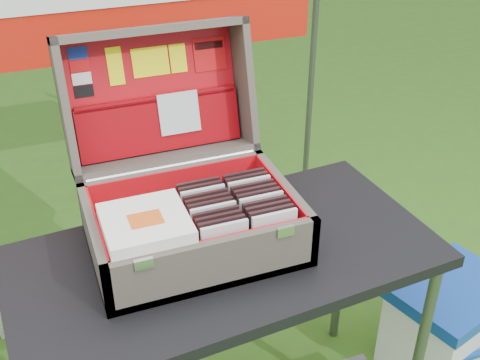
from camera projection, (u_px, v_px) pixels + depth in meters
name	position (u px, v px, depth m)	size (l,w,h in m)	color
table	(226.00, 347.00, 2.02)	(1.29, 0.64, 0.81)	black
table_top	(225.00, 258.00, 1.83)	(1.29, 0.64, 0.04)	black
table_leg_fr	(418.00, 360.00, 2.00)	(0.04, 0.04, 0.77)	#59595B
table_leg_bl	(41.00, 343.00, 2.07)	(0.04, 0.04, 0.77)	#59595B
table_leg_br	(341.00, 265.00, 2.42)	(0.04, 0.04, 0.77)	#59595B
suitcase	(185.00, 157.00, 1.74)	(0.61, 0.60, 0.56)	#635C51
suitcase_base_bottom	(195.00, 243.00, 1.84)	(0.61, 0.44, 0.02)	#635C51
suitcase_base_wall_front	(216.00, 266.00, 1.63)	(0.61, 0.02, 0.16)	#635C51
suitcase_base_wall_back	(175.00, 189.00, 1.96)	(0.61, 0.02, 0.16)	#635C51
suitcase_base_wall_left	(95.00, 245.00, 1.71)	(0.02, 0.44, 0.16)	#635C51
suitcase_base_wall_right	(284.00, 205.00, 1.89)	(0.02, 0.44, 0.16)	#635C51
suitcase_liner_floor	(195.00, 239.00, 1.83)	(0.57, 0.39, 0.01)	red
suitcase_latch_left	(144.00, 264.00, 1.53)	(0.05, 0.01, 0.03)	silver
suitcase_latch_right	(285.00, 231.00, 1.65)	(0.05, 0.01, 0.03)	silver
suitcase_hinge	(173.00, 166.00, 1.93)	(0.02, 0.02, 0.55)	silver
suitcase_lid_back	(154.00, 93.00, 2.01)	(0.61, 0.44, 0.02)	#635C51
suitcase_lid_rim_far	(149.00, 30.00, 1.88)	(0.61, 0.02, 0.16)	#635C51
suitcase_lid_rim_near	(166.00, 157.00, 2.00)	(0.61, 0.02, 0.16)	#635C51
suitcase_lid_rim_left	(65.00, 109.00, 1.85)	(0.02, 0.44, 0.16)	#635C51
suitcase_lid_rim_right	(243.00, 83.00, 2.03)	(0.02, 0.44, 0.16)	#635C51
suitcase_lid_liner	(154.00, 94.00, 1.99)	(0.56, 0.39, 0.01)	red
suitcase_liner_wall_front	(214.00, 259.00, 1.64)	(0.57, 0.01, 0.14)	red
suitcase_liner_wall_back	(176.00, 189.00, 1.95)	(0.57, 0.01, 0.14)	red
suitcase_liner_wall_left	(100.00, 241.00, 1.71)	(0.01, 0.39, 0.14)	red
suitcase_liner_wall_right	(279.00, 202.00, 1.88)	(0.01, 0.39, 0.14)	red
suitcase_lid_pocket	(160.00, 125.00, 2.01)	(0.55, 0.18, 0.03)	maroon
suitcase_pocket_edge	(157.00, 99.00, 1.98)	(0.54, 0.02, 0.02)	maroon
suitcase_pocket_cd	(179.00, 113.00, 2.00)	(0.14, 0.14, 0.01)	silver
lid_sticker_cc_a	(77.00, 53.00, 1.87)	(0.06, 0.04, 0.00)	#1933B2
lid_sticker_cc_b	(80.00, 66.00, 1.89)	(0.06, 0.04, 0.00)	red
lid_sticker_cc_c	(82.00, 79.00, 1.90)	(0.06, 0.04, 0.00)	white
lid_sticker_cc_d	(84.00, 91.00, 1.91)	(0.06, 0.04, 0.00)	black
lid_card_neon_tall	(115.00, 66.00, 1.92)	(0.05, 0.12, 0.00)	#F7F20D
lid_card_neon_main	(150.00, 62.00, 1.96)	(0.12, 0.09, 0.00)	#F7F20D
lid_card_neon_small	(178.00, 58.00, 1.99)	(0.05, 0.09, 0.00)	#F7F20D
lid_sticker_band	(210.00, 54.00, 2.02)	(0.11, 0.11, 0.00)	red
lid_sticker_band_bar	(209.00, 45.00, 2.01)	(0.10, 0.02, 0.00)	black
cd_left_0	(225.00, 247.00, 1.66)	(0.14, 0.01, 0.16)	silver
cd_left_1	(222.00, 242.00, 1.68)	(0.14, 0.01, 0.16)	black
cd_left_2	(219.00, 237.00, 1.70)	(0.14, 0.01, 0.16)	black
cd_left_3	(216.00, 233.00, 1.72)	(0.14, 0.01, 0.16)	black
cd_left_4	(214.00, 228.00, 1.74)	(0.14, 0.01, 0.16)	silver
cd_left_5	(211.00, 223.00, 1.76)	(0.14, 0.01, 0.16)	black
cd_left_6	(209.00, 219.00, 1.78)	(0.14, 0.01, 0.16)	black
cd_left_7	(206.00, 215.00, 1.80)	(0.14, 0.01, 0.16)	black
cd_left_8	(204.00, 210.00, 1.82)	(0.14, 0.01, 0.16)	silver
cd_left_9	(201.00, 206.00, 1.84)	(0.14, 0.01, 0.16)	black
cd_left_10	(199.00, 202.00, 1.85)	(0.14, 0.01, 0.16)	black
cd_right_0	(274.00, 236.00, 1.71)	(0.14, 0.01, 0.16)	silver
cd_right_1	(271.00, 231.00, 1.73)	(0.14, 0.01, 0.16)	black
cd_right_2	(267.00, 226.00, 1.75)	(0.14, 0.01, 0.16)	black
cd_right_3	(264.00, 222.00, 1.76)	(0.14, 0.01, 0.16)	black
cd_right_4	(261.00, 217.00, 1.78)	(0.14, 0.01, 0.16)	silver
cd_right_5	(258.00, 213.00, 1.80)	(0.14, 0.01, 0.16)	black
cd_right_6	(255.00, 209.00, 1.82)	(0.14, 0.01, 0.16)	black
cd_right_7	(252.00, 205.00, 1.84)	(0.14, 0.01, 0.16)	black
cd_right_8	(249.00, 201.00, 1.86)	(0.14, 0.01, 0.16)	silver
cd_right_9	(246.00, 197.00, 1.88)	(0.14, 0.01, 0.16)	black
cd_right_10	(243.00, 193.00, 1.90)	(0.14, 0.01, 0.16)	black
songbook_0	(146.00, 227.00, 1.64)	(0.23, 0.23, 0.01)	white
songbook_1	(146.00, 226.00, 1.64)	(0.23, 0.23, 0.01)	white
songbook_2	(146.00, 224.00, 1.64)	(0.23, 0.23, 0.01)	white
songbook_3	(145.00, 223.00, 1.63)	(0.23, 0.23, 0.01)	white
songbook_4	(145.00, 221.00, 1.63)	(0.23, 0.23, 0.01)	white
songbook_5	(145.00, 220.00, 1.63)	(0.23, 0.23, 0.01)	white
songbook_6	(145.00, 218.00, 1.63)	(0.23, 0.23, 0.01)	white
songbook_graphic	(146.00, 219.00, 1.62)	(0.09, 0.07, 0.00)	#D85919
cooler	(447.00, 324.00, 2.40)	(0.45, 0.34, 0.40)	white
cooler_body	(445.00, 329.00, 2.41)	(0.43, 0.32, 0.34)	white
cooler_lid	(455.00, 291.00, 2.31)	(0.45, 0.34, 0.05)	#113D98
cooler_handle	(478.00, 354.00, 2.24)	(0.27, 0.02, 0.02)	#113D98
cardboard_box	(313.00, 244.00, 2.84)	(0.38, 0.06, 0.40)	#A47953
banner_post_right	(312.00, 67.00, 3.02)	(0.03, 0.03, 1.70)	#59595B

